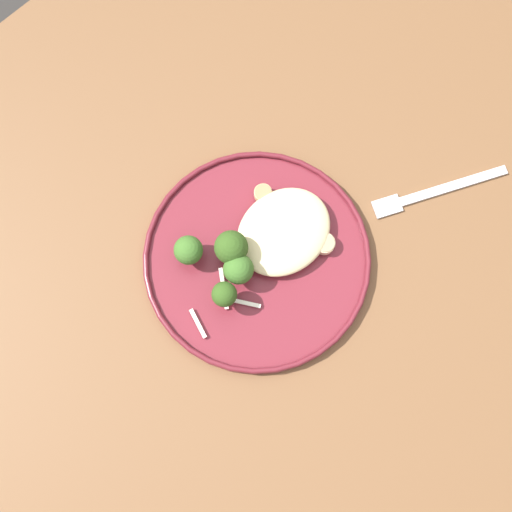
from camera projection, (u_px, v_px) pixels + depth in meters
name	position (u px, v px, depth m)	size (l,w,h in m)	color
ground	(260.00, 330.00, 1.57)	(6.00, 6.00, 0.00)	#2D2B28
wooden_dining_table	(263.00, 268.00, 0.93)	(1.40, 1.00, 0.74)	brown
dinner_plate	(256.00, 258.00, 0.84)	(0.29, 0.29, 0.02)	maroon
noodle_bed	(283.00, 231.00, 0.84)	(0.13, 0.11, 0.03)	beige
seared_scallop_left_edge	(325.00, 244.00, 0.84)	(0.03, 0.03, 0.01)	beige
seared_scallop_right_edge	(263.00, 194.00, 0.85)	(0.02, 0.02, 0.01)	#DBB77A
seared_scallop_tilted_round	(275.00, 245.00, 0.84)	(0.02, 0.02, 0.02)	#E5C689
seared_scallop_large_seared	(306.00, 214.00, 0.85)	(0.03, 0.03, 0.01)	beige
broccoli_floret_tall_stalk	(239.00, 270.00, 0.81)	(0.04, 0.04, 0.05)	#89A356
broccoli_floret_near_rim	(224.00, 295.00, 0.80)	(0.03, 0.03, 0.05)	#89A356
broccoli_floret_small_sprig	(231.00, 248.00, 0.81)	(0.04, 0.04, 0.06)	#89A356
broccoli_floret_beside_noodles	(188.00, 250.00, 0.82)	(0.04, 0.04, 0.05)	#7A994C
onion_sliver_pale_crescent	(198.00, 324.00, 0.82)	(0.04, 0.01, 0.00)	silver
onion_sliver_curled_piece	(226.00, 291.00, 0.83)	(0.05, 0.01, 0.00)	silver
onion_sliver_short_strip	(238.00, 301.00, 0.83)	(0.06, 0.01, 0.00)	silver
dinner_fork	(435.00, 192.00, 0.87)	(0.18, 0.10, 0.00)	silver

